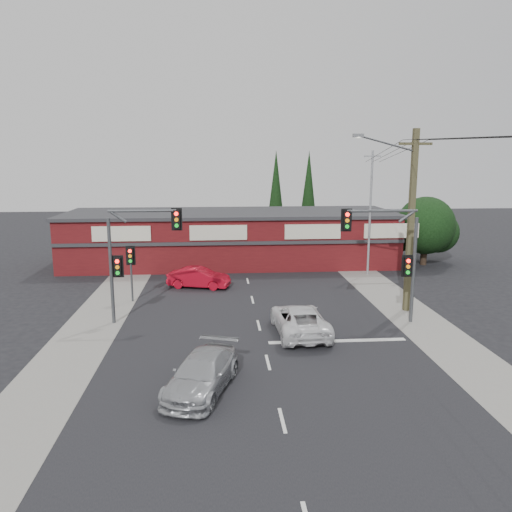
{
  "coord_description": "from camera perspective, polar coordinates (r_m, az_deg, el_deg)",
  "views": [
    {
      "loc": [
        -1.99,
        -23.34,
        8.4
      ],
      "look_at": [
        0.01,
        3.0,
        3.26
      ],
      "focal_mm": 35.0,
      "sensor_mm": 36.0,
      "label": 1
    }
  ],
  "objects": [
    {
      "name": "shop_building",
      "position": [
        40.82,
        -2.89,
        2.18
      ],
      "size": [
        27.3,
        8.4,
        4.22
      ],
      "color": "#4D0F12",
      "rests_on": "ground"
    },
    {
      "name": "stop_line",
      "position": [
        24.03,
        9.28,
        -9.55
      ],
      "size": [
        6.5,
        0.35,
        0.01
      ],
      "primitive_type": "cube",
      "color": "silver",
      "rests_on": "ground"
    },
    {
      "name": "traffic_mast_left",
      "position": [
        26.12,
        -14.06,
        0.83
      ],
      "size": [
        3.77,
        0.27,
        5.97
      ],
      "color": "#47494C",
      "rests_on": "ground"
    },
    {
      "name": "verge_left",
      "position": [
        30.27,
        -16.66,
        -5.55
      ],
      "size": [
        3.0,
        70.0,
        0.02
      ],
      "primitive_type": "cube",
      "color": "gray",
      "rests_on": "ground"
    },
    {
      "name": "steel_pole",
      "position": [
        37.2,
        12.92,
        5.04
      ],
      "size": [
        1.2,
        0.16,
        9.0
      ],
      "color": "gray",
      "rests_on": "ground"
    },
    {
      "name": "white_suv",
      "position": [
        24.59,
        5.01,
        -7.25
      ],
      "size": [
        2.53,
        5.16,
        1.41
      ],
      "primitive_type": "imported",
      "rotation": [
        0.0,
        0.0,
        3.18
      ],
      "color": "silver",
      "rests_on": "ground"
    },
    {
      "name": "red_sedan",
      "position": [
        33.31,
        -6.55,
        -2.47
      ],
      "size": [
        4.32,
        2.43,
        1.35
      ],
      "primitive_type": "imported",
      "rotation": [
        0.0,
        0.0,
        1.31
      ],
      "color": "#B40B1D",
      "rests_on": "ground"
    },
    {
      "name": "utility_pole",
      "position": [
        28.45,
        17.08,
        4.47
      ],
      "size": [
        4.38,
        0.59,
        10.0
      ],
      "color": "brown",
      "rests_on": "ground"
    },
    {
      "name": "verge_right",
      "position": [
        31.36,
        15.43,
        -4.9
      ],
      "size": [
        3.0,
        70.0,
        0.02
      ],
      "primitive_type": "cube",
      "color": "gray",
      "rests_on": "ground"
    },
    {
      "name": "lane_dashes",
      "position": [
        34.94,
        -0.95,
        -2.87
      ],
      "size": [
        0.12,
        58.63,
        0.01
      ],
      "color": "silver",
      "rests_on": "ground"
    },
    {
      "name": "conifer_far",
      "position": [
        50.24,
        6.03,
        7.62
      ],
      "size": [
        1.8,
        1.8,
        9.25
      ],
      "color": "#2D2116",
      "rests_on": "ground"
    },
    {
      "name": "ground",
      "position": [
        24.89,
        0.51,
        -8.71
      ],
      "size": [
        120.0,
        120.0,
        0.0
      ],
      "primitive_type": "plane",
      "color": "black",
      "rests_on": "ground"
    },
    {
      "name": "tree_cluster",
      "position": [
        42.58,
        18.79,
        3.0
      ],
      "size": [
        5.9,
        5.1,
        5.5
      ],
      "color": "#2D2116",
      "rests_on": "ground"
    },
    {
      "name": "traffic_mast_right",
      "position": [
        26.29,
        15.41,
        0.86
      ],
      "size": [
        3.96,
        0.27,
        5.97
      ],
      "color": "#47494C",
      "rests_on": "ground"
    },
    {
      "name": "pedestal_signal",
      "position": [
        30.4,
        -14.12,
        -0.69
      ],
      "size": [
        0.55,
        0.27,
        3.38
      ],
      "color": "#47494C",
      "rests_on": "ground"
    },
    {
      "name": "road_strip",
      "position": [
        29.63,
        -0.31,
        -5.44
      ],
      "size": [
        14.0,
        70.0,
        0.01
      ],
      "primitive_type": "cube",
      "color": "black",
      "rests_on": "ground"
    },
    {
      "name": "power_lines",
      "position": [
        23.36,
        22.78,
        11.76
      ],
      "size": [
        2.01,
        29.0,
        1.22
      ],
      "color": "black",
      "rests_on": "ground"
    },
    {
      "name": "conifer_near",
      "position": [
        47.75,
        2.29,
        7.5
      ],
      "size": [
        1.8,
        1.8,
        9.25
      ],
      "color": "#2D2116",
      "rests_on": "ground"
    },
    {
      "name": "silver_suv",
      "position": [
        18.89,
        -6.21,
        -13.2
      ],
      "size": [
        3.21,
        4.99,
        1.35
      ],
      "primitive_type": "imported",
      "rotation": [
        0.0,
        0.0,
        -0.31
      ],
      "color": "#B0B2B6",
      "rests_on": "ground"
    }
  ]
}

